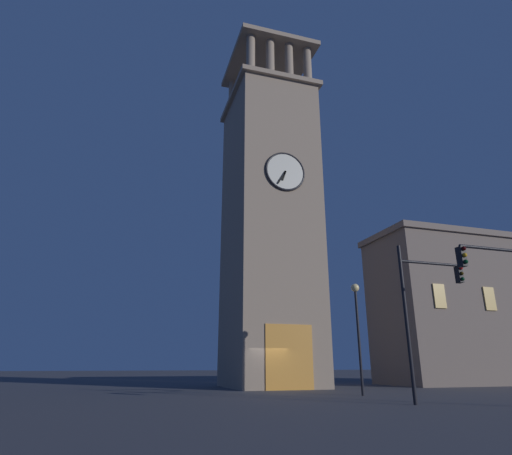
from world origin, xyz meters
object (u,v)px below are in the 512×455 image
(adjacent_wing_building, at_px, (482,309))
(street_lamp, at_px, (357,317))
(clocktower, at_px, (269,222))
(traffic_signal_near, at_px, (423,300))

(adjacent_wing_building, height_order, street_lamp, adjacent_wing_building)
(clocktower, height_order, adjacent_wing_building, clocktower)
(clocktower, relative_size, street_lamp, 5.19)
(adjacent_wing_building, bearing_deg, clocktower, -1.48)
(clocktower, bearing_deg, adjacent_wing_building, 178.52)
(adjacent_wing_building, bearing_deg, street_lamp, 26.81)
(clocktower, distance_m, traffic_signal_near, 16.58)
(traffic_signal_near, bearing_deg, adjacent_wing_building, -140.78)
(clocktower, xyz_separation_m, adjacent_wing_building, (-19.01, 0.49, -6.11))
(clocktower, distance_m, adjacent_wing_building, 19.97)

